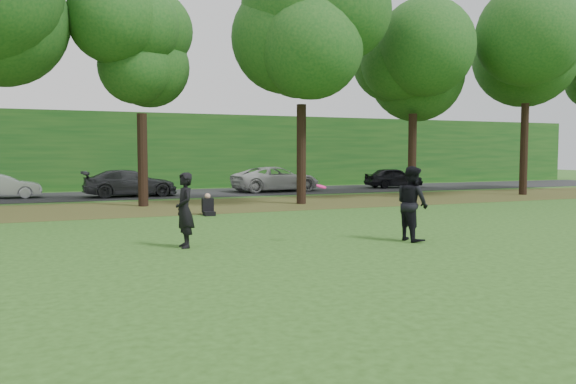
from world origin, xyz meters
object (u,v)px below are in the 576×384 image
Objects in this scene: seated_person at (208,207)px; player_left at (185,210)px; frisbee at (321,186)px; player_right at (412,203)px.

player_left is at bearing -105.54° from seated_person.
frisbee is (3.44, -0.74, 0.56)m from player_left.
player_right reaches higher than player_left.
player_right is at bearing -11.67° from frisbee.
seated_person is at bearing 22.81° from player_right.
player_right is at bearing -63.70° from seated_person.
seated_person is (2.41, 7.05, -0.64)m from player_left.
player_left is 0.93× the size of player_right.
player_right is 2.44× the size of seated_person.
player_left is 7.48m from seated_person.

